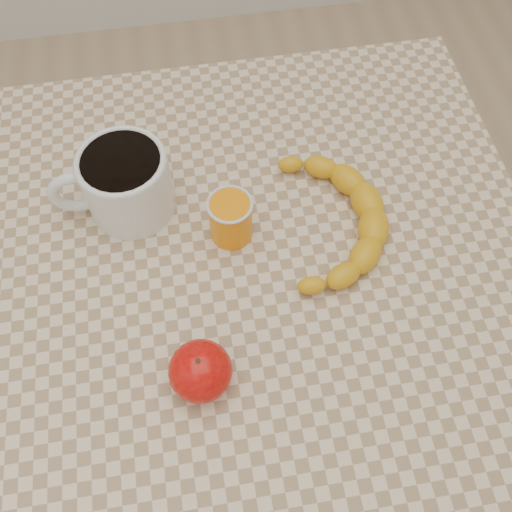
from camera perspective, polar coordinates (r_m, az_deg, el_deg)
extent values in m
plane|color=tan|center=(1.48, 0.00, -15.05)|extent=(3.00, 3.00, 0.00)
cube|color=beige|center=(0.80, 0.00, -1.44)|extent=(0.80, 0.80, 0.04)
cube|color=olive|center=(0.84, 0.00, -3.06)|extent=(0.74, 0.74, 0.06)
cylinder|color=olive|center=(1.33, -17.68, 1.80)|extent=(0.05, 0.05, 0.71)
cylinder|color=olive|center=(1.36, 12.25, 6.00)|extent=(0.05, 0.05, 0.71)
cylinder|color=silver|center=(0.81, -12.73, 7.01)|extent=(0.13, 0.13, 0.10)
cylinder|color=black|center=(0.78, -13.38, 9.02)|extent=(0.10, 0.10, 0.01)
torus|color=silver|center=(0.77, -13.44, 9.23)|extent=(0.12, 0.12, 0.01)
torus|color=silver|center=(0.82, -17.53, 6.08)|extent=(0.08, 0.02, 0.08)
cylinder|color=orange|center=(0.78, -2.54, 3.69)|extent=(0.06, 0.06, 0.07)
torus|color=silver|center=(0.75, -2.65, 5.19)|extent=(0.06, 0.06, 0.00)
ellipsoid|color=#A20507|center=(0.68, -5.58, -11.37)|extent=(0.10, 0.10, 0.07)
cylinder|color=#382311|center=(0.66, -5.80, -10.54)|extent=(0.01, 0.01, 0.01)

